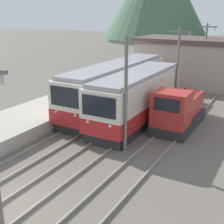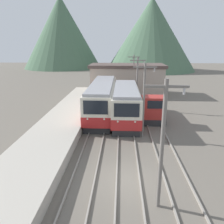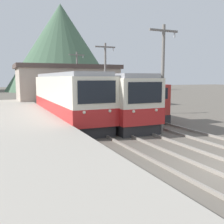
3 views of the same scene
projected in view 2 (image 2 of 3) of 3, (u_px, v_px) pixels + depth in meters
The scene contains 14 objects.
ground_plane at pixel (125, 180), 13.66m from camera, with size 200.00×200.00×0.00m, color #665E54.
platform_left at pixel (26, 171), 13.80m from camera, with size 4.50×54.00×0.90m, color #ADA599.
track_left at pixel (84, 178), 13.75m from camera, with size 1.54×60.00×0.14m.
track_center at pixel (128, 179), 13.63m from camera, with size 1.54×60.00×0.14m.
track_right at pixel (176, 180), 13.50m from camera, with size 1.54×60.00×0.14m.
commuter_train_left at pixel (102, 100), 26.47m from camera, with size 2.84×13.73×3.87m.
commuter_train_center at pixel (126, 105), 24.44m from camera, with size 2.84×10.74×3.77m.
shunting_locomotive at pixel (152, 109), 24.90m from camera, with size 2.40×5.94×3.00m.
catenary_mast_near at pixel (162, 142), 10.39m from camera, with size 2.00×0.20×6.68m.
catenary_mast_mid at pixel (144, 98), 19.20m from camera, with size 2.00×0.20×6.68m.
catenary_mast_far at pixel (137, 82), 28.01m from camera, with size 2.00×0.20×6.68m.
catenary_mast_distant at pixel (134, 73), 36.82m from camera, with size 2.00×0.20×6.68m.
station_building at pixel (127, 79), 37.75m from camera, with size 12.60×6.30×5.10m.
mountain_backdrop at pixel (104, 34), 77.55m from camera, with size 62.06×37.30×25.75m.
Camera 2 is at (-0.27, -11.87, 8.03)m, focal length 35.00 mm.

